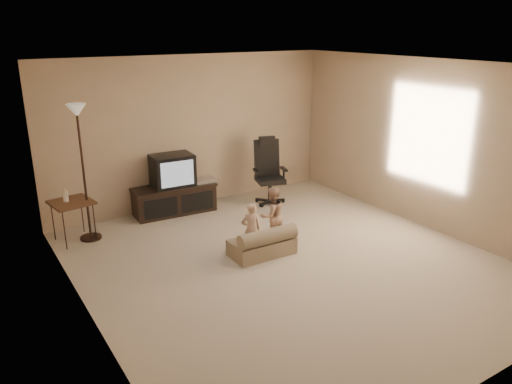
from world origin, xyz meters
TOP-DOWN VIEW (x-y plane):
  - floor at (0.00, 0.00)m, footprint 5.50×5.50m
  - room_shell at (0.00, 0.00)m, footprint 5.50×5.50m
  - tv_stand at (-0.49, 2.49)m, footprint 1.39×0.59m
  - office_chair at (1.09, 2.09)m, footprint 0.66×0.68m
  - side_table at (-2.16, 2.23)m, footprint 0.61×0.61m
  - floor_lamp at (-1.95, 2.17)m, footprint 0.30×0.30m
  - child_sofa at (-0.14, 0.37)m, footprint 0.86×0.49m
  - toddler_left at (-0.27, 0.47)m, footprint 0.31×0.26m
  - toddler_right at (0.18, 0.65)m, footprint 0.40×0.23m

SIDE VIEW (x-z plane):
  - floor at x=0.00m, z-range 0.00..0.00m
  - child_sofa at x=-0.14m, z-range -0.04..0.38m
  - toddler_left at x=-0.27m, z-range 0.00..0.74m
  - tv_stand at x=-0.49m, z-range -0.08..0.90m
  - office_chair at x=1.09m, z-range -0.16..0.98m
  - toddler_right at x=0.18m, z-range 0.00..0.82m
  - side_table at x=-2.16m, z-range 0.17..0.97m
  - floor_lamp at x=-1.95m, z-range 0.45..2.39m
  - room_shell at x=0.00m, z-range -1.23..4.27m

